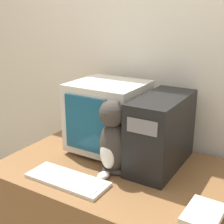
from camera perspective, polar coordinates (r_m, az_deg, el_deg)
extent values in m
cube|color=beige|center=(1.93, 9.38, 9.29)|extent=(7.00, 0.05, 2.50)
cube|color=beige|center=(1.90, -0.63, -6.64)|extent=(0.28, 0.22, 0.02)
cube|color=beige|center=(1.82, -0.65, -0.65)|extent=(0.40, 0.37, 0.39)
cube|color=navy|center=(1.67, -4.06, -2.42)|extent=(0.32, 0.01, 0.31)
cube|color=black|center=(1.67, 8.98, -3.63)|extent=(0.22, 0.47, 0.39)
cube|color=slate|center=(1.43, 5.51, -2.71)|extent=(0.15, 0.01, 0.07)
cube|color=silver|center=(1.59, -8.17, -12.17)|extent=(0.42, 0.16, 0.02)
cube|color=beige|center=(1.58, -8.19, -11.84)|extent=(0.38, 0.13, 0.00)
ellipsoid|color=#38332D|center=(1.61, 0.74, -6.13)|extent=(0.18, 0.20, 0.29)
ellipsoid|color=white|center=(1.57, -0.78, -7.68)|extent=(0.09, 0.06, 0.16)
sphere|color=#38332D|center=(1.52, 0.04, -0.28)|extent=(0.15, 0.15, 0.13)
cone|color=#38332D|center=(1.53, -1.21, 1.87)|extent=(0.04, 0.04, 0.04)
cone|color=#38332D|center=(1.48, 1.12, 1.37)|extent=(0.04, 0.04, 0.04)
ellipsoid|color=white|center=(1.59, -1.60, -11.55)|extent=(0.06, 0.08, 0.04)
cylinder|color=#38332D|center=(1.62, 2.46, -11.14)|extent=(0.24, 0.10, 0.03)
cube|color=#383333|center=(1.36, 16.20, -18.53)|extent=(0.13, 0.17, 0.02)
cube|color=beige|center=(1.35, 16.37, -17.56)|extent=(0.14, 0.20, 0.03)
cylinder|color=navy|center=(1.67, -8.36, -10.78)|extent=(0.14, 0.03, 0.01)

